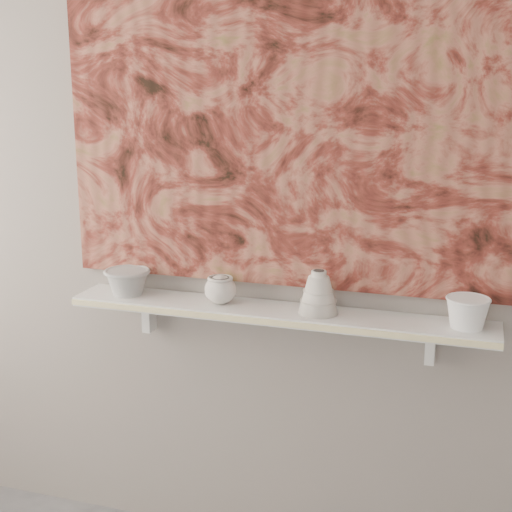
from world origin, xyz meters
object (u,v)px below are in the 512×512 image
at_px(shelf, 276,313).
at_px(painting, 285,117).
at_px(bowl_white, 467,312).
at_px(bowl_grey, 127,281).
at_px(cup_cream, 220,290).
at_px(bell_vessel, 318,292).

relative_size(shelf, painting, 0.93).
bearing_deg(bowl_white, bowl_grey, 180.00).
distance_m(cup_cream, bell_vessel, 0.33).
bearing_deg(bowl_grey, bell_vessel, 0.00).
xyz_separation_m(painting, bowl_white, (0.59, -0.08, -0.56)).
height_order(painting, bowl_grey, painting).
bearing_deg(bell_vessel, bowl_grey, 180.00).
xyz_separation_m(shelf, bowl_white, (0.59, 0.00, 0.06)).
bearing_deg(bowl_white, shelf, 180.00).
height_order(bell_vessel, bowl_white, bell_vessel).
bearing_deg(bowl_grey, bowl_white, 0.00).
height_order(shelf, bowl_white, bowl_white).
relative_size(bowl_grey, bowl_white, 1.21).
relative_size(shelf, bell_vessel, 9.97).
bearing_deg(shelf, bowl_white, 0.00).
bearing_deg(bowl_white, bell_vessel, 180.00).
xyz_separation_m(bowl_grey, cup_cream, (0.34, 0.00, 0.00)).
relative_size(shelf, bowl_grey, 8.77).
xyz_separation_m(bell_vessel, bowl_white, (0.46, 0.00, -0.02)).
height_order(shelf, bell_vessel, bell_vessel).
relative_size(shelf, cup_cream, 13.37).
bearing_deg(painting, cup_cream, -157.34).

